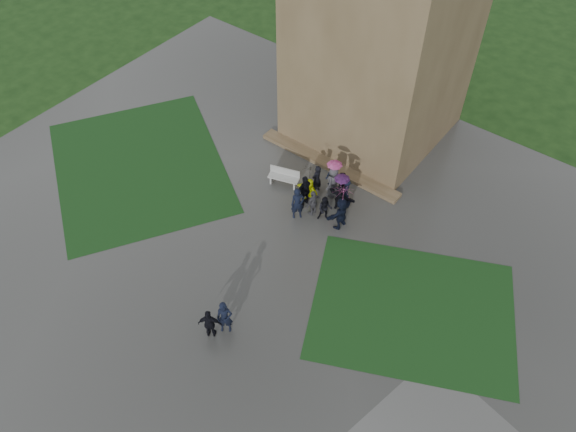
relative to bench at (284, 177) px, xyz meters
The scene contains 9 objects.
ground 8.01m from the bench, 81.85° to the right, with size 120.00×120.00×0.00m, color black.
plaza 6.04m from the bench, 79.15° to the right, with size 34.00×34.00×0.02m, color #353533.
lawn_inset_left 8.36m from the bench, 152.03° to the right, with size 11.00×9.00×0.01m, color black.
lawn_inset_right 10.08m from the bench, 16.82° to the right, with size 9.00×7.00×0.01m, color black.
tower_plinth 2.94m from the bench, 67.15° to the left, with size 9.00×0.80×0.22m, color brown.
bench is the anchor object (origin of this frame).
visitor_cluster 2.97m from the bench, ahead, with size 3.57×3.58×2.68m.
pedestrian_mid 9.51m from the bench, 67.68° to the right, with size 0.69×0.46×1.90m, color black.
pedestrian_near 9.94m from the bench, 70.73° to the right, with size 1.03×0.59×1.76m, color black.
Camera 1 is at (12.49, -9.46, 21.69)m, focal length 35.00 mm.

